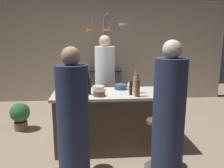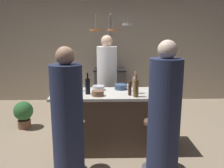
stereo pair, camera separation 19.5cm
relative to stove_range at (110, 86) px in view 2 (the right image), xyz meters
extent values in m
plane|color=gray|center=(0.00, -2.45, -0.45)|extent=(9.00, 9.00, 0.00)
cube|color=#BCAD99|center=(0.00, 0.40, 0.85)|extent=(6.40, 0.16, 2.60)
cube|color=brown|center=(0.00, -2.45, -0.02)|extent=(1.72, 0.66, 0.86)
cube|color=beige|center=(0.00, -2.45, 0.43)|extent=(1.80, 0.72, 0.04)
cube|color=#47474C|center=(0.00, 0.00, -0.02)|extent=(0.76, 0.60, 0.86)
cube|color=black|center=(0.00, 0.00, 0.43)|extent=(0.80, 0.64, 0.03)
cylinder|color=white|center=(-0.08, -1.60, 0.32)|extent=(0.37, 0.37, 1.54)
sphere|color=#D8AD8C|center=(-0.08, -1.60, 1.19)|extent=(0.21, 0.21, 0.21)
cylinder|color=#4C4C51|center=(0.52, -3.07, -0.43)|extent=(0.28, 0.28, 0.02)
cylinder|color=#4C4C51|center=(0.52, -3.07, -0.11)|extent=(0.06, 0.06, 0.62)
cylinder|color=brown|center=(0.52, -3.07, 0.21)|extent=(0.26, 0.26, 0.04)
cylinder|color=#262D4C|center=(0.56, -3.43, 0.31)|extent=(0.36, 0.36, 1.52)
sphere|color=beige|center=(0.56, -3.43, 1.17)|extent=(0.21, 0.21, 0.21)
cylinder|color=#4C4C51|center=(-0.50, -3.07, -0.11)|extent=(0.06, 0.06, 0.62)
cylinder|color=brown|center=(-0.50, -3.07, 0.21)|extent=(0.26, 0.26, 0.04)
cylinder|color=#262D4C|center=(-0.52, -3.46, 0.28)|extent=(0.35, 0.35, 1.46)
sphere|color=tan|center=(-0.52, -3.46, 1.11)|extent=(0.20, 0.20, 0.20)
cylinder|color=gray|center=(0.00, 0.25, 0.63)|extent=(0.04, 0.04, 2.15)
cylinder|color=gray|center=(0.00, -0.44, 1.70)|extent=(0.04, 1.38, 0.04)
cylinder|color=#B26638|center=(-0.30, -0.95, 1.39)|extent=(0.25, 0.25, 0.04)
cylinder|color=gray|center=(-0.30, -0.98, 1.55)|extent=(0.01, 0.01, 0.31)
cylinder|color=#B26638|center=(0.05, -0.98, 1.39)|extent=(0.22, 0.22, 0.04)
cylinder|color=gray|center=(0.05, -0.98, 1.55)|extent=(0.01, 0.01, 0.31)
cylinder|color=gray|center=(0.35, -0.94, 1.50)|extent=(0.21, 0.21, 0.04)
cylinder|color=gray|center=(0.35, -0.98, 1.60)|extent=(0.01, 0.01, 0.20)
cylinder|color=brown|center=(-1.66, -1.61, -0.37)|extent=(0.24, 0.24, 0.16)
sphere|color=#2D6633|center=(-1.66, -1.61, -0.11)|extent=(0.36, 0.36, 0.36)
cylinder|color=#382319|center=(0.25, -2.61, 0.56)|extent=(0.05, 0.05, 0.21)
cylinder|color=black|center=(-0.36, -2.53, 0.57)|extent=(0.07, 0.07, 0.23)
cylinder|color=black|center=(-0.36, -2.53, 0.73)|extent=(0.03, 0.03, 0.08)
cylinder|color=#B78C8E|center=(0.33, -2.51, 0.58)|extent=(0.07, 0.07, 0.25)
cylinder|color=#B78C8E|center=(0.33, -2.51, 0.74)|extent=(0.03, 0.03, 0.08)
cylinder|color=#143319|center=(-0.79, -2.36, 0.56)|extent=(0.07, 0.07, 0.21)
cylinder|color=#143319|center=(-0.79, -2.36, 0.71)|extent=(0.03, 0.03, 0.08)
cylinder|color=brown|center=(0.33, -2.70, 0.58)|extent=(0.07, 0.07, 0.24)
cylinder|color=brown|center=(0.33, -2.70, 0.74)|extent=(0.03, 0.03, 0.08)
cylinder|color=silver|center=(-0.78, -2.62, 0.46)|extent=(0.06, 0.06, 0.01)
cylinder|color=silver|center=(-0.78, -2.62, 0.50)|extent=(0.01, 0.01, 0.07)
cone|color=silver|center=(-0.78, -2.62, 0.57)|extent=(0.07, 0.07, 0.06)
cylinder|color=silver|center=(-0.46, -2.34, 0.46)|extent=(0.06, 0.06, 0.01)
cylinder|color=silver|center=(-0.46, -2.34, 0.50)|extent=(0.01, 0.01, 0.07)
cone|color=silver|center=(-0.46, -2.34, 0.57)|extent=(0.07, 0.07, 0.06)
cylinder|color=silver|center=(0.26, -2.34, 0.46)|extent=(0.06, 0.06, 0.01)
cylinder|color=silver|center=(0.26, -2.34, 0.50)|extent=(0.01, 0.01, 0.07)
cone|color=silver|center=(0.26, -2.34, 0.57)|extent=(0.07, 0.07, 0.06)
cylinder|color=#B7B7BC|center=(-0.21, -2.28, 0.49)|extent=(0.19, 0.19, 0.07)
cylinder|color=brown|center=(-0.21, -2.63, 0.49)|extent=(0.17, 0.17, 0.08)
cylinder|color=#334C6B|center=(0.14, -2.25, 0.49)|extent=(0.19, 0.19, 0.08)
camera|label=1|loc=(-0.28, -5.94, 1.35)|focal=38.31mm
camera|label=2|loc=(-0.09, -5.95, 1.35)|focal=38.31mm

